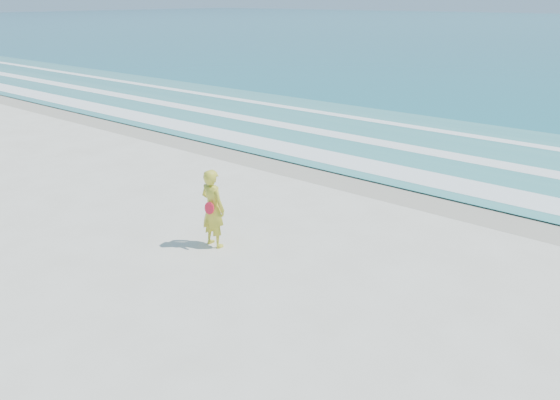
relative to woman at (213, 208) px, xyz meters
The scene contains 7 objects.
ground 3.18m from the woman, 70.24° to the right, with size 400.00×400.00×0.00m, color silver.
wet_sand 6.28m from the woman, 80.45° to the left, with size 400.00×2.40×0.00m, color #B2A893.
shallow 11.21m from the woman, 84.70° to the left, with size 400.00×10.00×0.01m, color #59B7AD.
foam_near 7.55m from the woman, 82.09° to the left, with size 400.00×1.40×0.01m, color white.
foam_mid 10.41m from the woman, 84.30° to the left, with size 400.00×0.90×0.01m, color white.
foam_far 13.69m from the woman, 85.67° to the left, with size 400.00×0.60×0.01m, color white.
woman is the anchor object (origin of this frame).
Camera 1 is at (7.26, -4.80, 5.27)m, focal length 35.00 mm.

